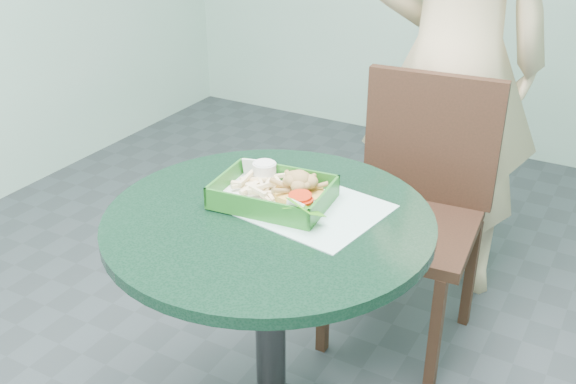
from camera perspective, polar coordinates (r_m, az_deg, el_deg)
The scene contains 9 objects.
cafe_table at distance 1.78m, azimuth -1.56°, elevation -7.36°, with size 0.83×0.83×0.75m.
dining_chair at distance 2.33m, azimuth 10.75°, elevation -0.27°, with size 0.46×0.46×0.93m.
diner_person at distance 2.46m, azimuth 14.41°, elevation 14.60°, with size 0.79×0.52×2.18m, color beige.
placemat at distance 1.73m, azimuth 1.24°, elevation -1.70°, with size 0.40×0.30×0.00m, color #AAD8D2.
food_basket at distance 1.74m, azimuth -1.26°, elevation -0.99°, with size 0.29×0.21×0.06m.
crab_sandwich at distance 1.72m, azimuth 0.93°, elevation -0.13°, with size 0.13×0.13×0.08m.
fries_pile at distance 1.77m, azimuth -2.30°, elevation 0.41°, with size 0.12×0.13×0.05m, color #FFE3AB, non-canonical shape.
sauce_ramekin at distance 1.81m, azimuth -1.67°, elevation 1.48°, with size 0.06×0.06×0.04m.
garnish_cup at distance 1.64m, azimuth 0.91°, elevation -1.83°, with size 0.10×0.10×0.04m.
Camera 1 is at (0.76, -1.25, 1.58)m, focal length 42.00 mm.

